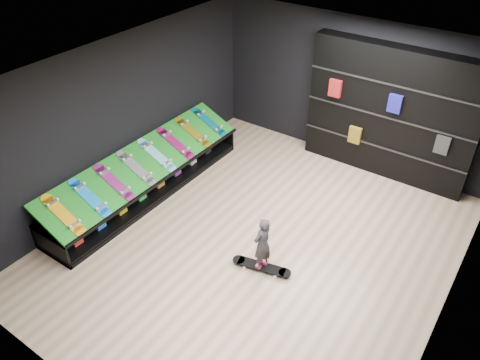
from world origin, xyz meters
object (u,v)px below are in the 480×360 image
Objects in this scene: display_rack at (147,182)px; floor_skateboard at (261,268)px; child at (262,253)px; back_shelving at (390,114)px.

display_rack reaches higher than floor_skateboard.
display_rack is 7.86× the size of child.
floor_skateboard is 0.33m from child.
floor_skateboard is at bearing -97.24° from back_shelving.
child reaches higher than floor_skateboard.
display_rack is 1.36× the size of back_shelving.
back_shelving is (3.43, 3.32, 1.07)m from display_rack.
back_shelving reaches higher than floor_skateboard.
floor_skateboard is (2.95, -0.49, -0.20)m from display_rack.
back_shelving is at bearing 69.55° from floor_skateboard.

